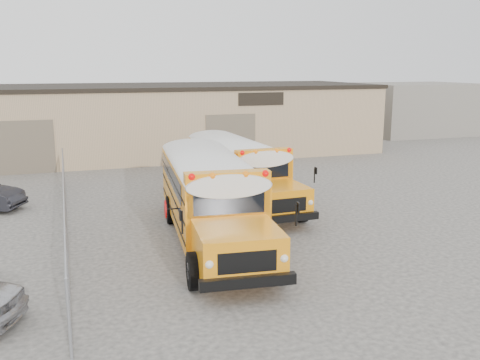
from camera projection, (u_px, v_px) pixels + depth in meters
name	position (u px, v px, depth m)	size (l,w,h in m)	color
ground	(249.00, 242.00, 18.48)	(120.00, 120.00, 0.00)	#474341
warehouse	(153.00, 119.00, 36.53)	(30.20, 10.20, 4.67)	#9C8260
chainlink_fence	(65.00, 209.00, 19.23)	(0.07, 18.07, 1.81)	#96999E
distant_building_right	(414.00, 108.00, 47.65)	(10.00, 8.00, 4.40)	gray
school_bus_left	(188.00, 159.00, 24.46)	(3.67, 10.51, 3.02)	orange
school_bus_right	(202.00, 147.00, 28.98)	(2.97, 9.63, 2.79)	orange
tarp_bundle	(252.00, 228.00, 17.23)	(1.37, 1.31, 1.63)	black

